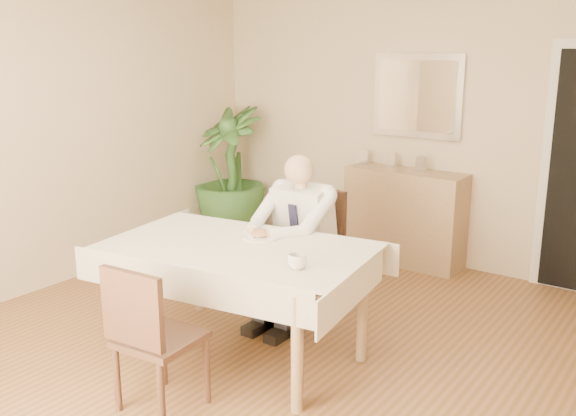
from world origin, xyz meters
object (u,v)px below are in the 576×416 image
Objects in this scene: sideboard at (404,217)px; chair_near at (149,332)px; potted_palm at (229,173)px; dining_table at (238,258)px; chair_far at (313,243)px; seated_man at (291,233)px; coffee_mug at (297,262)px.

chair_near is at bearing -89.21° from sideboard.
dining_table is at bearing -48.29° from potted_palm.
seated_man reaches higher than chair_far.
chair_near is at bearing -93.39° from dining_table.
sideboard is at bearing 85.57° from chair_near.
dining_table is 0.60m from coffee_mug.
chair_near is 0.79× the size of sideboard.
coffee_mug is 0.08× the size of potted_palm.
potted_palm reaches higher than coffee_mug.
potted_palm is (-1.80, 2.02, 0.02)m from dining_table.
dining_table is at bearing -91.06° from sideboard.
dining_table is 0.87m from chair_near.
coffee_mug is (0.56, -1.03, 0.26)m from chair_far.
seated_man is (-0.07, 1.44, 0.20)m from chair_near.
chair_far reaches higher than sideboard.
potted_palm is at bearing -170.06° from sideboard.
chair_far reaches higher than dining_table.
dining_table is 1.68× the size of sideboard.
sideboard reaches higher than chair_near.
dining_table is 1.95× the size of chair_far.
coffee_mug is at bearing -77.95° from sideboard.
chair_far is at bearing -32.20° from potted_palm.
potted_palm is at bearing 118.96° from chair_near.
chair_near is at bearing -125.07° from coffee_mug.
seated_man is at bearing 81.85° from dining_table.
seated_man is at bearing -83.44° from chair_far.
seated_man is at bearing 127.30° from coffee_mug.
chair_far is at bearing -92.37° from sideboard.
sideboard is (0.09, 1.43, -0.10)m from chair_far.
potted_palm reaches higher than sideboard.
sideboard is at bearing 93.13° from chair_far.
potted_palm is at bearing 141.60° from seated_man.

